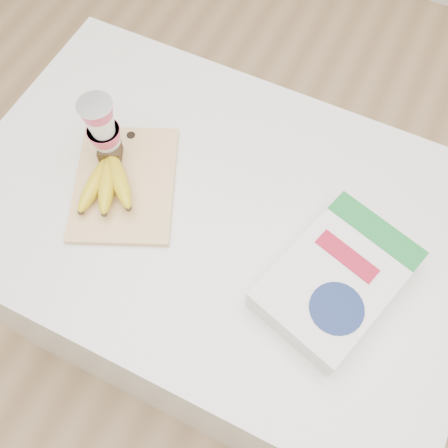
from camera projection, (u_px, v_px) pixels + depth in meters
name	position (u px, v px, depth m)	size (l,w,h in m)	color
room	(211.00, 20.00, 0.63)	(4.00, 4.00, 4.00)	tan
table	(218.00, 277.00, 1.46)	(1.13, 0.76, 0.85)	white
cutting_board	(125.00, 183.00, 1.10)	(0.22, 0.29, 0.01)	#E4BB7D
bananas	(108.00, 179.00, 1.07)	(0.16, 0.19, 0.06)	#382816
yogurt_stack	(102.00, 128.00, 1.04)	(0.08, 0.08, 0.17)	white
cereal_box	(336.00, 279.00, 0.97)	(0.28, 0.35, 0.07)	white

